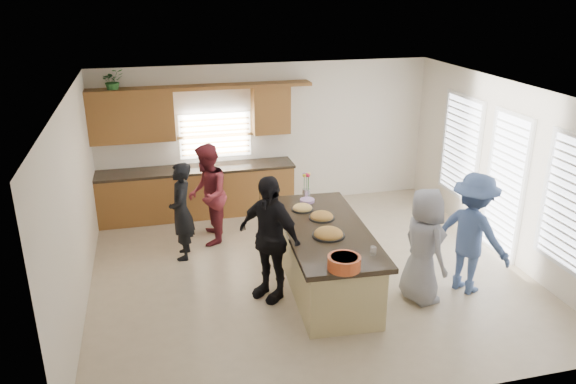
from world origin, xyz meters
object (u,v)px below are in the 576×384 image
object	(u,v)px
woman_left_mid	(207,195)
woman_right_front	(424,246)
woman_left_front	(269,238)
salad_bowl	(344,262)
woman_right_back	(472,233)
island	(325,259)
woman_left_back	(182,211)

from	to	relation	value
woman_left_mid	woman_right_front	xyz separation A→B (m)	(2.66, -2.60, -0.04)
woman_left_mid	woman_left_front	xyz separation A→B (m)	(0.63, -2.00, 0.04)
salad_bowl	woman_right_back	xyz separation A→B (m)	(2.14, 0.64, -0.15)
island	woman_right_back	xyz separation A→B (m)	(1.99, -0.57, 0.44)
woman_left_back	woman_left_mid	world-z (taller)	woman_left_mid
woman_left_front	woman_left_back	bearing A→B (deg)	178.45
salad_bowl	woman_left_front	xyz separation A→B (m)	(-0.68, 1.16, -0.13)
salad_bowl	woman_left_mid	bearing A→B (deg)	112.47
salad_bowl	woman_left_front	size ratio (longest dim) A/B	0.23
woman_right_front	woman_right_back	bearing A→B (deg)	-91.79
woman_left_back	woman_right_front	distance (m)	3.79
island	woman_right_front	distance (m)	1.42
woman_left_back	woman_right_back	bearing A→B (deg)	69.83
woman_right_back	woman_left_mid	bearing A→B (deg)	25.51
island	woman_left_front	xyz separation A→B (m)	(-0.84, -0.05, 0.46)
salad_bowl	woman_right_back	size ratio (longest dim) A/B	0.23
woman_left_back	salad_bowl	bearing A→B (deg)	40.79
woman_right_front	island	bearing A→B (deg)	52.98
salad_bowl	woman_left_back	bearing A→B (deg)	123.44
woman_left_back	woman_left_front	xyz separation A→B (m)	(1.09, -1.53, 0.11)
island	woman_left_front	size ratio (longest dim) A/B	1.52
island	woman_right_front	size ratio (longest dim) A/B	1.67
island	woman_left_back	xyz separation A→B (m)	(-1.93, 1.47, 0.35)
salad_bowl	woman_right_back	bearing A→B (deg)	16.75
woman_right_front	woman_left_back	bearing A→B (deg)	47.49
woman_right_front	salad_bowl	bearing A→B (deg)	103.97
woman_left_back	woman_right_back	xyz separation A→B (m)	(3.92, -2.04, 0.09)
woman_left_front	woman_right_front	xyz separation A→B (m)	(2.04, -0.60, -0.08)
woman_left_back	woman_right_front	bearing A→B (deg)	63.13
salad_bowl	woman_left_back	xyz separation A→B (m)	(-1.77, 2.69, -0.24)
woman_left_mid	woman_right_back	bearing A→B (deg)	62.98
woman_left_mid	island	bearing A→B (deg)	46.01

